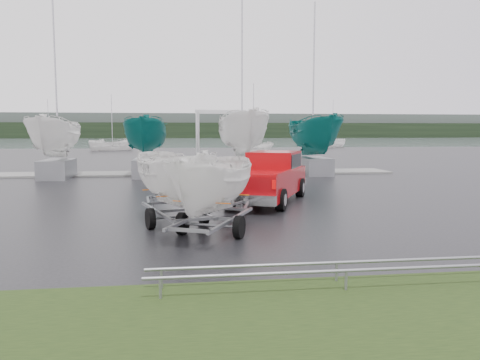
# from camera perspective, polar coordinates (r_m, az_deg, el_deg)

# --- Properties ---
(ground_plane) EXTENTS (120.00, 120.00, 0.00)m
(ground_plane) POSITION_cam_1_polar(r_m,az_deg,el_deg) (17.62, -11.07, -3.16)
(ground_plane) COLOR black
(ground_plane) RESTS_ON ground
(lake) EXTENTS (300.00, 300.00, 0.00)m
(lake) POSITION_cam_1_polar(r_m,az_deg,el_deg) (117.41, -8.03, 4.58)
(lake) COLOR gray
(lake) RESTS_ON ground
(grass_verge) EXTENTS (40.00, 40.00, 0.00)m
(grass_verge) POSITION_cam_1_polar(r_m,az_deg,el_deg) (7.04, -16.90, -17.43)
(grass_verge) COLOR black
(grass_verge) RESTS_ON ground
(dock) EXTENTS (30.00, 3.00, 0.12)m
(dock) POSITION_cam_1_polar(r_m,az_deg,el_deg) (30.51, -9.55, 0.80)
(dock) COLOR gray
(dock) RESTS_ON ground
(treeline) EXTENTS (300.00, 8.00, 6.00)m
(treeline) POSITION_cam_1_polar(r_m,az_deg,el_deg) (187.37, -7.84, 6.01)
(treeline) COLOR black
(treeline) RESTS_ON ground
(far_hill) EXTENTS (300.00, 6.00, 10.00)m
(far_hill) POSITION_cam_1_polar(r_m,az_deg,el_deg) (195.38, -7.83, 6.60)
(far_hill) COLOR #4C5651
(far_hill) RESTS_ON ground
(pickup_truck) EXTENTS (4.24, 6.12, 1.94)m
(pickup_truck) POSITION_cam_1_polar(r_m,az_deg,el_deg) (18.54, 3.69, 0.54)
(pickup_truck) COLOR #A0080D
(pickup_truck) RESTS_ON ground
(trailer_hitched) EXTENTS (2.59, 3.76, 4.88)m
(trailer_hitched) POSITION_cam_1_polar(r_m,az_deg,el_deg) (12.33, -3.40, 5.43)
(trailer_hitched) COLOR gray
(trailer_hitched) RESTS_ON ground
(trailer_parked) EXTENTS (2.22, 3.79, 5.17)m
(trailer_parked) POSITION_cam_1_polar(r_m,az_deg,el_deg) (13.69, -8.02, 6.05)
(trailer_parked) COLOR gray
(trailer_parked) RESTS_ON ground
(boat_hoist) EXTENTS (3.30, 2.18, 4.12)m
(boat_hoist) POSITION_cam_1_polar(r_m,az_deg,el_deg) (30.49, -2.36, 5.80)
(boat_hoist) COLOR silver
(boat_hoist) RESTS_ON ground
(keelboat_0) EXTENTS (2.48, 3.20, 10.65)m
(keelboat_0) POSITION_cam_1_polar(r_m,az_deg,el_deg) (29.26, -21.66, 7.88)
(keelboat_0) COLOR gray
(keelboat_0) RESTS_ON ground
(keelboat_1) EXTENTS (2.48, 3.20, 7.70)m
(keelboat_1) POSITION_cam_1_polar(r_m,az_deg,el_deg) (28.65, -11.35, 8.22)
(keelboat_1) COLOR gray
(keelboat_1) RESTS_ON ground
(keelboat_2) EXTENTS (2.85, 3.20, 11.03)m
(keelboat_2) POSITION_cam_1_polar(r_m,az_deg,el_deg) (28.69, 0.37, 9.53)
(keelboat_2) COLOR gray
(keelboat_2) RESTS_ON ground
(keelboat_3) EXTENTS (2.61, 3.20, 10.78)m
(keelboat_3) POSITION_cam_1_polar(r_m,az_deg,el_deg) (29.94, 9.17, 8.57)
(keelboat_3) COLOR gray
(keelboat_3) RESTS_ON ground
(mast_rack_2) EXTENTS (7.00, 0.56, 0.06)m
(mast_rack_2) POSITION_cam_1_polar(r_m,az_deg,el_deg) (8.72, 12.25, -10.27)
(mast_rack_2) COLOR gray
(mast_rack_2) RESTS_ON ground
(moored_boat_1) EXTENTS (3.85, 3.83, 11.62)m
(moored_boat_1) POSITION_cam_1_polar(r_m,az_deg,el_deg) (69.46, -15.25, 3.51)
(moored_boat_1) COLOR white
(moored_boat_1) RESTS_ON ground
(moored_boat_2) EXTENTS (3.29, 3.28, 11.07)m
(moored_boat_2) POSITION_cam_1_polar(r_m,az_deg,el_deg) (52.26, 1.64, 2.96)
(moored_boat_2) COLOR white
(moored_boat_2) RESTS_ON ground
(moored_boat_3) EXTENTS (3.61, 3.60, 11.38)m
(moored_boat_3) POSITION_cam_1_polar(r_m,az_deg,el_deg) (81.27, 11.18, 3.94)
(moored_boat_3) COLOR white
(moored_boat_3) RESTS_ON ground
(moored_boat_4) EXTENTS (2.96, 3.01, 11.16)m
(moored_boat_4) POSITION_cam_1_polar(r_m,az_deg,el_deg) (84.71, -22.20, 3.69)
(moored_boat_4) COLOR white
(moored_boat_4) RESTS_ON ground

